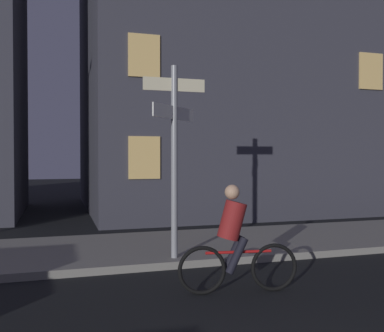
% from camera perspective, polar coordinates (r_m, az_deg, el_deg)
% --- Properties ---
extents(sidewalk_kerb, '(40.00, 3.25, 0.14)m').
position_cam_1_polar(sidewalk_kerb, '(9.57, -4.84, -10.56)').
color(sidewalk_kerb, gray).
rests_on(sidewalk_kerb, ground_plane).
extents(signpost, '(1.18, 1.05, 3.57)m').
position_cam_1_polar(signpost, '(8.12, -2.32, 2.70)').
color(signpost, gray).
rests_on(signpost, sidewalk_kerb).
extents(cyclist, '(1.81, 0.38, 1.61)m').
position_cam_1_polar(cyclist, '(6.59, 5.65, -9.93)').
color(cyclist, black).
rests_on(cyclist, ground_plane).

